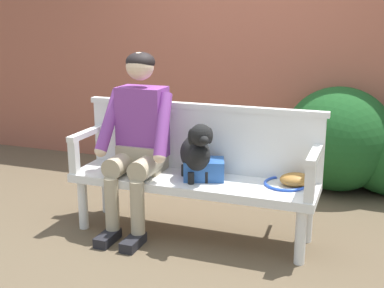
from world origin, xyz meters
The scene contains 12 objects.
ground_plane centered at (0.00, 0.00, 0.00)m, with size 40.00×40.00×0.00m, color brown.
brick_garden_fence centered at (0.00, 1.76, 1.10)m, with size 8.00×0.30×2.20m, color #9E5642.
hedge_bush_mid_right centered at (0.89, 1.39, 0.47)m, with size 0.98×0.95×0.94m, color #194C1E.
garden_bench centered at (0.00, 0.00, 0.38)m, with size 1.76×0.47×0.43m.
bench_backrest centered at (0.00, 0.20, 0.69)m, with size 1.80×0.06×0.50m.
bench_armrest_left_end centered at (-0.84, -0.08, 0.63)m, with size 0.06×0.47×0.28m.
bench_armrest_right_end centered at (0.84, -0.08, 0.63)m, with size 0.06×0.47×0.28m.
person_seated centered at (-0.41, -0.01, 0.71)m, with size 0.56×0.63×1.30m.
dog_on_bench centered at (0.05, -0.04, 0.65)m, with size 0.34×0.40×0.43m.
tennis_racket centered at (0.65, 0.10, 0.44)m, with size 0.30×0.57×0.03m.
baseball_glove centered at (0.72, 0.08, 0.48)m, with size 0.22×0.17×0.09m, color #9E6B2D.
sports_bag centered at (0.08, 0.02, 0.50)m, with size 0.28×0.20×0.14m, color #2856A3.
Camera 1 is at (1.17, -3.18, 1.57)m, focal length 47.05 mm.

